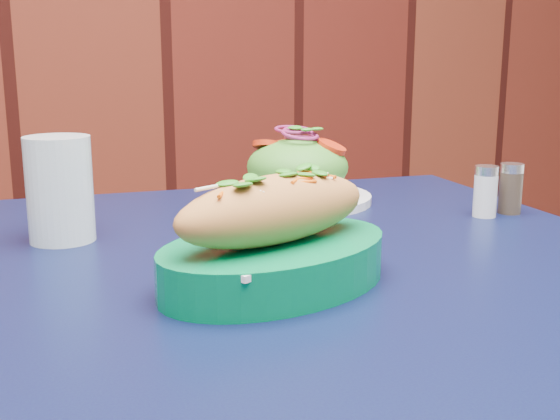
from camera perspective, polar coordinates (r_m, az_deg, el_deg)
name	(u,v)px	position (r m, az deg, el deg)	size (l,w,h in m)	color
cafe_table	(292,327)	(0.81, 0.96, -9.45)	(0.92, 0.92, 0.75)	black
banh_mi_basket	(275,239)	(0.66, -0.40, -2.38)	(0.28, 0.22, 0.11)	#00713E
salad_plate	(297,173)	(1.03, 1.41, 3.03)	(0.22, 0.22, 0.11)	white
water_glass	(60,189)	(0.85, -17.46, 1.62)	(0.08, 0.08, 0.12)	silver
salt_shaker	(485,191)	(0.98, 16.36, 1.46)	(0.03, 0.03, 0.07)	white
pepper_shaker	(511,189)	(1.01, 18.23, 1.67)	(0.03, 0.03, 0.07)	#3F3326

